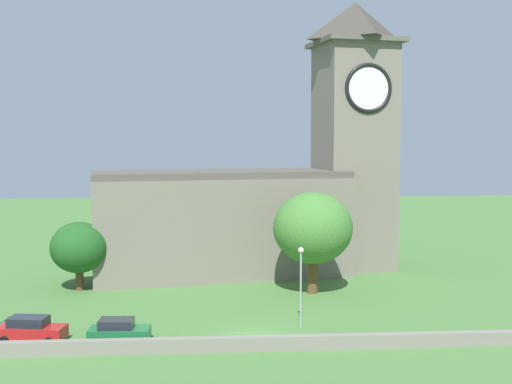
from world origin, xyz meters
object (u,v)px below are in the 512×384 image
Objects in this scene: streetlamp_west_mid at (301,273)px; tree_by_tower at (79,248)px; car_green at (119,331)px; tree_riverside_west at (313,228)px; church at (270,190)px; car_red at (31,329)px.

tree_by_tower is (-19.39, 14.19, -0.14)m from streetlamp_west_mid.
car_green is 0.70× the size of streetlamp_west_mid.
car_green is at bearing -70.77° from tree_by_tower.
tree_riverside_west is 22.40m from tree_by_tower.
church is at bearing 106.31° from tree_riverside_west.
church is 5.45× the size of streetlamp_west_mid.
church reaches higher than streetlamp_west_mid.
tree_by_tower is at bearing -157.97° from church.
tree_by_tower reaches higher than streetlamp_west_mid.
tree_by_tower is at bearing 143.81° from streetlamp_west_mid.
streetlamp_west_mid reaches higher than car_green.
tree_riverside_west is at bearing 30.84° from car_red.
church is 6.83× the size of car_red.
car_red is at bearing -174.03° from streetlamp_west_mid.
car_red is 0.80× the size of streetlamp_west_mid.
streetlamp_west_mid is at bearing -103.53° from tree_riverside_west.
streetlamp_west_mid is at bearing -89.09° from church.
tree_by_tower is at bearing 88.72° from car_red.
car_red is at bearing 172.80° from car_green.
church is at bearing 90.91° from streetlamp_west_mid.
tree_by_tower is at bearing 172.73° from tree_riverside_west.
car_green is at bearing -167.98° from streetlamp_west_mid.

